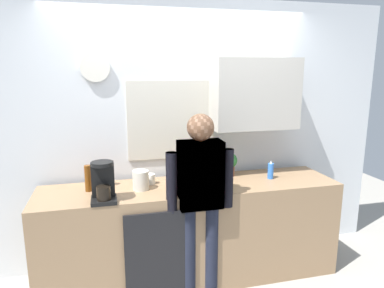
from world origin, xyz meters
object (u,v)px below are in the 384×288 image
object	(u,v)px
bottle_red_vinegar	(103,175)
bottle_olive_oil	(176,176)
bottle_green_wine	(201,173)
cup_terracotta_mug	(177,179)
bottle_amber_beer	(88,178)
bottle_dark_sauce	(215,171)
dish_soap	(271,171)
person_guest	(200,192)
cup_white_mug	(151,179)
coffee_maker	(103,183)
storage_canister	(141,180)
person_at_sink	(200,192)
potted_plant	(230,163)

from	to	relation	value
bottle_red_vinegar	bottle_olive_oil	bearing A→B (deg)	-20.26
bottle_green_wine	cup_terracotta_mug	world-z (taller)	bottle_green_wine
cup_terracotta_mug	bottle_amber_beer	bearing A→B (deg)	-179.70
bottle_dark_sauce	bottle_olive_oil	world-z (taller)	bottle_olive_oil
bottle_olive_oil	dish_soap	distance (m)	0.95
bottle_green_wine	cup_terracotta_mug	distance (m)	0.28
bottle_red_vinegar	bottle_amber_beer	bearing A→B (deg)	-145.14
bottle_green_wine	person_guest	xyz separation A→B (m)	(-0.05, -0.17, -0.11)
cup_terracotta_mug	cup_white_mug	bearing A→B (deg)	166.95
dish_soap	person_guest	xyz separation A→B (m)	(-0.79, -0.31, -0.04)
bottle_amber_beer	cup_white_mug	bearing A→B (deg)	6.11
coffee_maker	bottle_olive_oil	xyz separation A→B (m)	(0.62, 0.12, -0.02)
bottle_red_vinegar	cup_white_mug	world-z (taller)	bottle_red_vinegar
bottle_red_vinegar	person_guest	size ratio (longest dim) A/B	0.14
bottle_dark_sauce	cup_terracotta_mug	bearing A→B (deg)	-177.05
bottle_dark_sauce	person_guest	distance (m)	0.47
cup_terracotta_mug	storage_canister	size ratio (longest dim) A/B	0.54
person_at_sink	potted_plant	bearing A→B (deg)	38.00
bottle_green_wine	person_at_sink	size ratio (longest dim) A/B	0.19
bottle_amber_beer	dish_soap	world-z (taller)	bottle_amber_beer
person_guest	storage_canister	bearing A→B (deg)	-36.55
cup_white_mug	cup_terracotta_mug	bearing A→B (deg)	-13.05
bottle_red_vinegar	dish_soap	bearing A→B (deg)	-5.41
bottle_amber_beer	person_at_sink	bearing A→B (deg)	-22.13
bottle_olive_oil	cup_terracotta_mug	bearing A→B (deg)	75.19
cup_white_mug	bottle_green_wine	bearing A→B (deg)	-31.64
coffee_maker	bottle_olive_oil	bearing A→B (deg)	11.41
cup_white_mug	storage_canister	world-z (taller)	storage_canister
bottle_green_wine	storage_canister	xyz separation A→B (m)	(-0.51, 0.12, -0.06)
storage_canister	bottle_dark_sauce	bearing A→B (deg)	7.43
bottle_green_wine	cup_white_mug	bearing A→B (deg)	148.36
bottle_green_wine	potted_plant	xyz separation A→B (m)	(0.38, 0.32, -0.02)
bottle_olive_oil	cup_white_mug	distance (m)	0.29
potted_plant	bottle_dark_sauce	bearing A→B (deg)	-149.92
bottle_red_vinegar	person_at_sink	xyz separation A→B (m)	(0.77, -0.45, -0.07)
bottle_red_vinegar	cup_terracotta_mug	world-z (taller)	bottle_red_vinegar
coffee_maker	potted_plant	xyz separation A→B (m)	(1.21, 0.39, -0.01)
bottle_dark_sauce	storage_canister	distance (m)	0.72
storage_canister	person_guest	xyz separation A→B (m)	(0.46, -0.30, -0.05)
bottle_green_wine	storage_canister	distance (m)	0.53
potted_plant	person_guest	world-z (taller)	person_guest
person_guest	cup_terracotta_mug	bearing A→B (deg)	-75.78
storage_canister	person_guest	bearing A→B (deg)	-32.92
dish_soap	storage_canister	xyz separation A→B (m)	(-1.24, -0.01, 0.01)
bottle_amber_beer	potted_plant	bearing A→B (deg)	5.51
bottle_amber_beer	person_guest	xyz separation A→B (m)	(0.90, -0.37, -0.08)
bottle_red_vinegar	cup_white_mug	bearing A→B (deg)	-3.99
storage_canister	cup_terracotta_mug	bearing A→B (deg)	12.27
cup_white_mug	person_at_sink	size ratio (longest dim) A/B	0.06
cup_terracotta_mug	cup_white_mug	size ratio (longest dim) A/B	0.97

